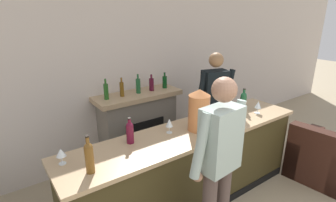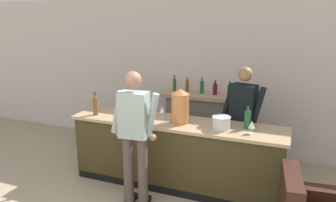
# 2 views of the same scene
# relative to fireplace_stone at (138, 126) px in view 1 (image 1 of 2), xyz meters

# --- Properties ---
(wall_back_panel) EXTENTS (12.00, 0.07, 2.75)m
(wall_back_panel) POSITION_rel_fireplace_stone_xyz_m (-0.02, 0.26, 0.80)
(wall_back_panel) COLOR beige
(wall_back_panel) RESTS_ON ground_plane
(bar_counter) EXTENTS (3.10, 0.68, 1.00)m
(bar_counter) POSITION_rel_fireplace_stone_xyz_m (-0.00, -1.29, -0.07)
(bar_counter) COLOR #393017
(bar_counter) RESTS_ON ground_plane
(fireplace_stone) EXTENTS (1.34, 0.52, 1.42)m
(fireplace_stone) POSITION_rel_fireplace_stone_xyz_m (0.00, 0.00, 0.00)
(fireplace_stone) COLOR slate
(fireplace_stone) RESTS_ON ground_plane
(armchair_black) EXTENTS (0.98, 0.87, 0.83)m
(armchair_black) POSITION_rel_fireplace_stone_xyz_m (1.89, -1.99, -0.30)
(armchair_black) COLOR #331A12
(armchair_black) RESTS_ON ground_plane
(person_customer) EXTENTS (0.66, 0.33, 1.81)m
(person_customer) POSITION_rel_fireplace_stone_xyz_m (-0.29, -2.00, 0.43)
(person_customer) COLOR #4D3D38
(person_customer) RESTS_ON ground_plane
(person_bartender) EXTENTS (0.64, 0.37, 1.75)m
(person_bartender) POSITION_rel_fireplace_stone_xyz_m (0.86, -0.78, 0.40)
(person_bartender) COLOR #2D241F
(person_bartender) RESTS_ON ground_plane
(copper_dispenser) EXTENTS (0.25, 0.29, 0.49)m
(copper_dispenser) POSITION_rel_fireplace_stone_xyz_m (0.07, -1.32, 0.67)
(copper_dispenser) COLOR #C0713E
(copper_dispenser) RESTS_ON bar_counter
(ice_bucket_steel) EXTENTS (0.25, 0.25, 0.17)m
(ice_bucket_steel) POSITION_rel_fireplace_stone_xyz_m (0.67, -1.36, 0.51)
(ice_bucket_steel) COLOR silver
(ice_bucket_steel) RESTS_ON bar_counter
(wine_bottle_riesling_slim) EXTENTS (0.08, 0.08, 0.32)m
(wine_bottle_riesling_slim) POSITION_rel_fireplace_stone_xyz_m (0.98, -1.21, 0.57)
(wine_bottle_riesling_slim) COLOR #1B532E
(wine_bottle_riesling_slim) RESTS_ON bar_counter
(wine_bottle_chardonnay_pale) EXTENTS (0.08, 0.08, 0.28)m
(wine_bottle_chardonnay_pale) POSITION_rel_fireplace_stone_xyz_m (-0.72, -1.15, 0.55)
(wine_bottle_chardonnay_pale) COLOR maroon
(wine_bottle_chardonnay_pale) RESTS_ON bar_counter
(wine_bottle_merlot_tall) EXTENTS (0.08, 0.08, 0.35)m
(wine_bottle_merlot_tall) POSITION_rel_fireplace_stone_xyz_m (-1.25, -1.42, 0.58)
(wine_bottle_merlot_tall) COLOR brown
(wine_bottle_merlot_tall) RESTS_ON bar_counter
(wine_glass_mid_counter) EXTENTS (0.09, 0.09, 0.15)m
(wine_glass_mid_counter) POSITION_rel_fireplace_stone_xyz_m (-1.41, -1.14, 0.53)
(wine_glass_mid_counter) COLOR silver
(wine_glass_mid_counter) RESTS_ON bar_counter
(wine_glass_front_right) EXTENTS (0.09, 0.09, 0.17)m
(wine_glass_front_right) POSITION_rel_fireplace_stone_xyz_m (1.07, -1.39, 0.54)
(wine_glass_front_right) COLOR silver
(wine_glass_front_right) RESTS_ON bar_counter
(wine_glass_front_left) EXTENTS (0.08, 0.08, 0.17)m
(wine_glass_front_left) POSITION_rel_fireplace_stone_xyz_m (-0.25, -1.19, 0.54)
(wine_glass_front_left) COLOR silver
(wine_glass_front_left) RESTS_ON bar_counter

